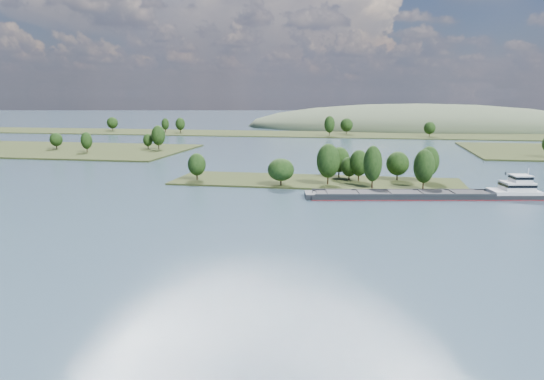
# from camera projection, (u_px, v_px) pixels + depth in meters

# --- Properties ---
(ground) EXTENTS (1800.00, 1800.00, 0.00)m
(ground) POSITION_uv_depth(u_px,v_px,m) (290.00, 223.00, 127.48)
(ground) COLOR #324657
(ground) RESTS_ON ground
(tree_island) EXTENTS (100.00, 30.66, 15.03)m
(tree_island) POSITION_uv_depth(u_px,v_px,m) (335.00, 172.00, 182.42)
(tree_island) COLOR #252E14
(tree_island) RESTS_ON ground
(back_shoreline) EXTENTS (900.00, 60.00, 15.69)m
(back_shoreline) POSITION_uv_depth(u_px,v_px,m) (358.00, 134.00, 396.26)
(back_shoreline) COLOR #252E14
(back_shoreline) RESTS_ON ground
(hill_west) EXTENTS (320.00, 160.00, 44.00)m
(hill_west) POSITION_uv_depth(u_px,v_px,m) (418.00, 128.00, 483.96)
(hill_west) COLOR #3F4D35
(hill_west) RESTS_ON ground
(cargo_barge) EXTENTS (70.30, 21.39, 9.46)m
(cargo_barge) POSITION_uv_depth(u_px,v_px,m) (439.00, 194.00, 157.82)
(cargo_barge) COLOR black
(cargo_barge) RESTS_ON ground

